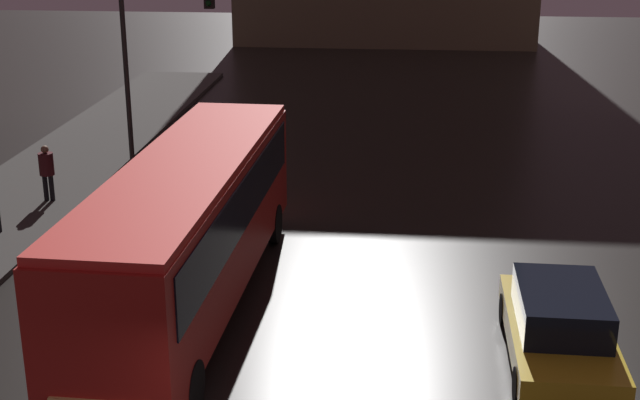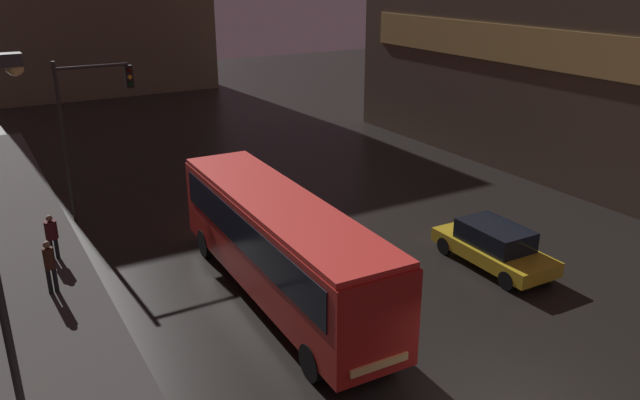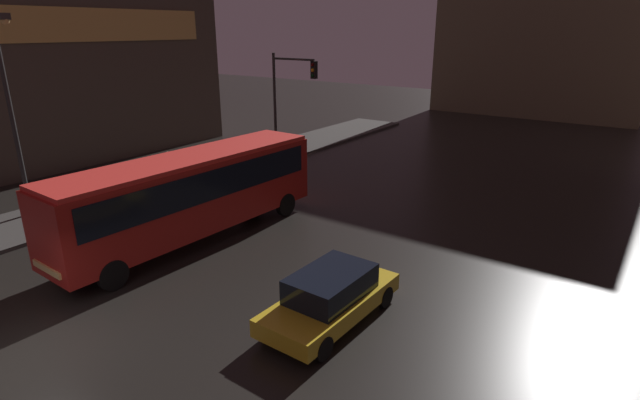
{
  "view_description": "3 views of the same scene",
  "coord_description": "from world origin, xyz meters",
  "px_view_note": "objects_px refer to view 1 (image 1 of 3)",
  "views": [
    {
      "loc": [
        2.09,
        -9.67,
        8.4
      ],
      "look_at": [
        0.43,
        7.6,
        2.54
      ],
      "focal_mm": 50.0,
      "sensor_mm": 36.0,
      "label": 1
    },
    {
      "loc": [
        -9.99,
        -8.07,
        9.78
      ],
      "look_at": [
        0.78,
        10.36,
        1.82
      ],
      "focal_mm": 35.0,
      "sensor_mm": 36.0,
      "label": 2
    },
    {
      "loc": [
        11.94,
        -4.17,
        7.77
      ],
      "look_at": [
        1.58,
        10.37,
        1.6
      ],
      "focal_mm": 28.0,
      "sensor_mm": 36.0,
      "label": 3
    }
  ],
  "objects_px": {
    "pedestrian_far": "(47,168)",
    "traffic_light_main": "(154,37)",
    "car_taxi": "(559,325)",
    "bus_near": "(189,219)"
  },
  "relations": [
    {
      "from": "bus_near",
      "to": "pedestrian_far",
      "type": "xyz_separation_m",
      "value": [
        -5.71,
        6.32,
        -0.91
      ]
    },
    {
      "from": "car_taxi",
      "to": "pedestrian_far",
      "type": "distance_m",
      "value": 15.4
    },
    {
      "from": "car_taxi",
      "to": "traffic_light_main",
      "type": "distance_m",
      "value": 16.34
    },
    {
      "from": "car_taxi",
      "to": "traffic_light_main",
      "type": "bearing_deg",
      "value": -46.05
    },
    {
      "from": "pedestrian_far",
      "to": "traffic_light_main",
      "type": "height_order",
      "value": "traffic_light_main"
    },
    {
      "from": "car_taxi",
      "to": "traffic_light_main",
      "type": "relative_size",
      "value": 0.7
    },
    {
      "from": "car_taxi",
      "to": "pedestrian_far",
      "type": "height_order",
      "value": "pedestrian_far"
    },
    {
      "from": "traffic_light_main",
      "to": "car_taxi",
      "type": "bearing_deg",
      "value": -47.08
    },
    {
      "from": "car_taxi",
      "to": "pedestrian_far",
      "type": "relative_size",
      "value": 2.75
    },
    {
      "from": "pedestrian_far",
      "to": "traffic_light_main",
      "type": "bearing_deg",
      "value": 178.03
    }
  ]
}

